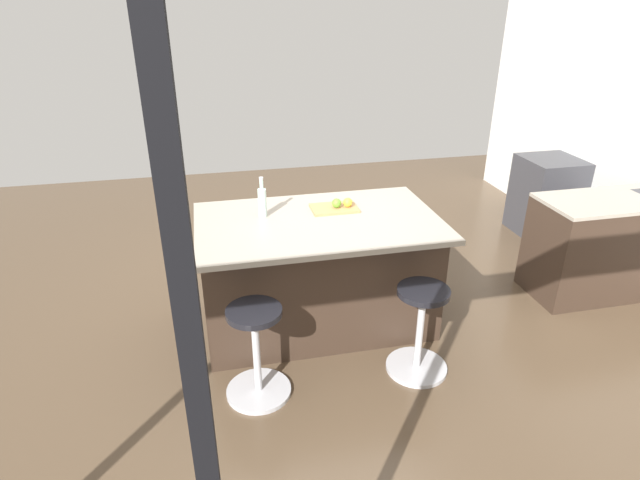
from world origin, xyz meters
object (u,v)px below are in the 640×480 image
at_px(kitchen_island, 317,272).
at_px(water_bottle, 262,201).
at_px(oven_range, 546,196).
at_px(stool_by_window, 420,333).
at_px(apple_green, 337,203).
at_px(cutting_board, 334,208).
at_px(stool_middle, 257,355).
at_px(apple_yellow, 348,202).

xyz_separation_m(kitchen_island, water_bottle, (0.40, -0.11, 0.59)).
bearing_deg(oven_range, water_bottle, 18.59).
xyz_separation_m(kitchen_island, stool_by_window, (-0.57, 0.74, -0.16)).
xyz_separation_m(stool_by_window, apple_green, (0.39, -0.87, 0.68)).
relative_size(kitchen_island, cutting_board, 5.06).
bearing_deg(oven_range, stool_middle, 29.60).
bearing_deg(water_bottle, kitchen_island, 163.82).
xyz_separation_m(cutting_board, apple_green, (-0.01, 0.01, 0.05)).
xyz_separation_m(oven_range, apple_green, (2.69, 1.09, 0.56)).
height_order(stool_by_window, apple_green, apple_green).
bearing_deg(stool_middle, cutting_board, -130.00).
distance_m(oven_range, apple_yellow, 2.88).
bearing_deg(water_bottle, oven_range, -161.41).
distance_m(oven_range, cutting_board, 2.96).
relative_size(kitchen_island, apple_yellow, 24.89).
bearing_deg(stool_by_window, water_bottle, -41.55).
bearing_deg(oven_range, cutting_board, 21.71).
distance_m(kitchen_island, cutting_board, 0.52).
xyz_separation_m(cutting_board, water_bottle, (0.56, 0.02, 0.11)).
bearing_deg(stool_by_window, stool_middle, 0.00).
distance_m(kitchen_island, apple_green, 0.56).
bearing_deg(stool_by_window, apple_green, -65.67).
xyz_separation_m(cutting_board, apple_yellow, (-0.10, 0.02, 0.05)).
height_order(cutting_board, apple_green, apple_green).
bearing_deg(cutting_board, oven_range, -158.29).
bearing_deg(stool_middle, water_bottle, -101.59).
bearing_deg(oven_range, apple_yellow, 22.83).
xyz_separation_m(oven_range, apple_yellow, (2.61, 1.10, 0.56)).
bearing_deg(apple_green, kitchen_island, 33.96).
relative_size(oven_range, stool_middle, 1.29).
height_order(kitchen_island, stool_by_window, kitchen_island).
bearing_deg(stool_middle, apple_yellow, -134.35).
bearing_deg(apple_yellow, stool_by_window, 109.30).
relative_size(stool_by_window, water_bottle, 2.14).
height_order(kitchen_island, cutting_board, cutting_board).
xyz_separation_m(kitchen_island, stool_middle, (0.57, 0.74, -0.16)).
relative_size(oven_range, apple_yellow, 11.77).
xyz_separation_m(stool_by_window, stool_middle, (1.14, 0.00, 0.00)).
bearing_deg(stool_middle, apple_green, -131.04).
height_order(cutting_board, water_bottle, water_bottle).
bearing_deg(apple_green, stool_middle, 48.96).
bearing_deg(cutting_board, stool_by_window, 114.75).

